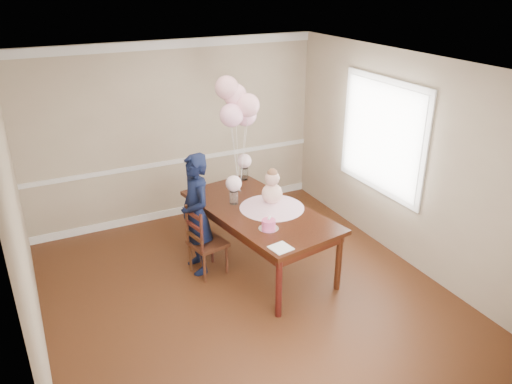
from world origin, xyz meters
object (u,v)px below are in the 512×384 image
at_px(birthday_cake, 269,224).
at_px(dining_chair_seat, 208,243).
at_px(dining_table_top, 259,211).
at_px(woman, 196,214).

height_order(birthday_cake, dining_chair_seat, birthday_cake).
bearing_deg(dining_table_top, dining_chair_seat, 159.22).
relative_size(dining_table_top, dining_chair_seat, 5.31).
bearing_deg(woman, dining_chair_seat, 33.79).
bearing_deg(dining_chair_seat, dining_table_top, -23.19).
height_order(dining_chair_seat, woman, woman).
bearing_deg(woman, birthday_cake, 36.90).
relative_size(dining_table_top, woman, 1.37).
xyz_separation_m(birthday_cake, dining_chair_seat, (-0.52, 0.65, -0.46)).
distance_m(dining_chair_seat, woman, 0.41).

